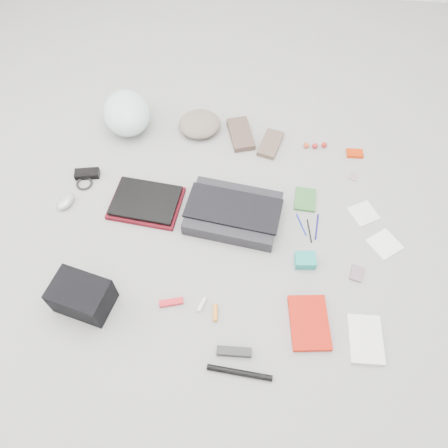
# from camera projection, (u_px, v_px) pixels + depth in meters

# --- Properties ---
(ground_plane) EXTENTS (4.00, 4.00, 0.00)m
(ground_plane) POSITION_uv_depth(u_px,v_px,m) (224.00, 230.00, 2.02)
(ground_plane) COLOR gray
(messenger_bag) EXTENTS (0.45, 0.35, 0.07)m
(messenger_bag) POSITION_uv_depth(u_px,v_px,m) (233.00, 213.00, 2.03)
(messenger_bag) COLOR #242328
(messenger_bag) RESTS_ON ground_plane
(bag_flap) EXTENTS (0.46, 0.25, 0.01)m
(bag_flap) POSITION_uv_depth(u_px,v_px,m) (234.00, 208.00, 2.00)
(bag_flap) COLOR black
(bag_flap) RESTS_ON messenger_bag
(laptop_sleeve) EXTENTS (0.35, 0.28, 0.02)m
(laptop_sleeve) POSITION_uv_depth(u_px,v_px,m) (146.00, 203.00, 2.09)
(laptop_sleeve) COLOR #580B15
(laptop_sleeve) RESTS_ON ground_plane
(laptop) EXTENTS (0.33, 0.25, 0.02)m
(laptop) POSITION_uv_depth(u_px,v_px,m) (146.00, 201.00, 2.07)
(laptop) COLOR black
(laptop) RESTS_ON laptop_sleeve
(bike_helmet) EXTENTS (0.34, 0.37, 0.18)m
(bike_helmet) POSITION_uv_depth(u_px,v_px,m) (127.00, 113.00, 2.31)
(bike_helmet) COLOR silver
(bike_helmet) RESTS_ON ground_plane
(beanie) EXTENTS (0.28, 0.27, 0.08)m
(beanie) POSITION_uv_depth(u_px,v_px,m) (200.00, 124.00, 2.34)
(beanie) COLOR #776657
(beanie) RESTS_ON ground_plane
(mitten_left) EXTENTS (0.17, 0.25, 0.03)m
(mitten_left) POSITION_uv_depth(u_px,v_px,m) (241.00, 134.00, 2.33)
(mitten_left) COLOR brown
(mitten_left) RESTS_ON ground_plane
(mitten_right) EXTENTS (0.14, 0.20, 0.03)m
(mitten_right) POSITION_uv_depth(u_px,v_px,m) (270.00, 144.00, 2.29)
(mitten_right) COLOR brown
(mitten_right) RESTS_ON ground_plane
(power_brick) EXTENTS (0.13, 0.08, 0.03)m
(power_brick) POSITION_uv_depth(u_px,v_px,m) (87.00, 174.00, 2.18)
(power_brick) COLOR black
(power_brick) RESTS_ON ground_plane
(cable_coil) EXTENTS (0.08, 0.08, 0.01)m
(cable_coil) POSITION_uv_depth(u_px,v_px,m) (84.00, 183.00, 2.16)
(cable_coil) COLOR black
(cable_coil) RESTS_ON ground_plane
(mouse) EXTENTS (0.09, 0.12, 0.04)m
(mouse) POSITION_uv_depth(u_px,v_px,m) (66.00, 202.00, 2.09)
(mouse) COLOR #9F9F9F
(mouse) RESTS_ON ground_plane
(camera_bag) EXTENTS (0.26, 0.21, 0.15)m
(camera_bag) POSITION_uv_depth(u_px,v_px,m) (82.00, 296.00, 1.77)
(camera_bag) COLOR black
(camera_bag) RESTS_ON ground_plane
(multitool) EXTENTS (0.10, 0.05, 0.02)m
(multitool) POSITION_uv_depth(u_px,v_px,m) (171.00, 302.00, 1.82)
(multitool) COLOR red
(multitool) RESTS_ON ground_plane
(toiletry_tube_white) EXTENTS (0.04, 0.07, 0.02)m
(toiletry_tube_white) POSITION_uv_depth(u_px,v_px,m) (202.00, 305.00, 1.82)
(toiletry_tube_white) COLOR beige
(toiletry_tube_white) RESTS_ON ground_plane
(toiletry_tube_orange) EXTENTS (0.03, 0.07, 0.02)m
(toiletry_tube_orange) POSITION_uv_depth(u_px,v_px,m) (215.00, 313.00, 1.80)
(toiletry_tube_orange) COLOR orange
(toiletry_tube_orange) RESTS_ON ground_plane
(u_lock) EXTENTS (0.14, 0.04, 0.03)m
(u_lock) POSITION_uv_depth(u_px,v_px,m) (234.00, 352.00, 1.71)
(u_lock) COLOR black
(u_lock) RESTS_ON ground_plane
(bike_pump) EXTENTS (0.25, 0.04, 0.02)m
(bike_pump) POSITION_uv_depth(u_px,v_px,m) (240.00, 373.00, 1.66)
(bike_pump) COLOR black
(bike_pump) RESTS_ON ground_plane
(book_red) EXTENTS (0.18, 0.25, 0.02)m
(book_red) POSITION_uv_depth(u_px,v_px,m) (309.00, 323.00, 1.77)
(book_red) COLOR red
(book_red) RESTS_ON ground_plane
(book_white) EXTENTS (0.14, 0.20, 0.02)m
(book_white) POSITION_uv_depth(u_px,v_px,m) (365.00, 339.00, 1.74)
(book_white) COLOR silver
(book_white) RESTS_ON ground_plane
(notepad) EXTENTS (0.11, 0.14, 0.02)m
(notepad) POSITION_uv_depth(u_px,v_px,m) (305.00, 199.00, 2.11)
(notepad) COLOR #30662E
(notepad) RESTS_ON ground_plane
(pen_blue) EXTENTS (0.05, 0.11, 0.01)m
(pen_blue) POSITION_uv_depth(u_px,v_px,m) (301.00, 225.00, 2.03)
(pen_blue) COLOR #0E249E
(pen_blue) RESTS_ON ground_plane
(pen_black) EXTENTS (0.03, 0.12, 0.01)m
(pen_black) POSITION_uv_depth(u_px,v_px,m) (309.00, 231.00, 2.02)
(pen_black) COLOR black
(pen_black) RESTS_ON ground_plane
(pen_navy) EXTENTS (0.02, 0.14, 0.01)m
(pen_navy) POSITION_uv_depth(u_px,v_px,m) (317.00, 227.00, 2.03)
(pen_navy) COLOR navy
(pen_navy) RESTS_ON ground_plane
(accordion_wallet) EXTENTS (0.10, 0.08, 0.04)m
(accordion_wallet) POSITION_uv_depth(u_px,v_px,m) (305.00, 260.00, 1.91)
(accordion_wallet) COLOR teal
(accordion_wallet) RESTS_ON ground_plane
(card_deck) EXTENTS (0.07, 0.08, 0.01)m
(card_deck) POSITION_uv_depth(u_px,v_px,m) (357.00, 274.00, 1.90)
(card_deck) COLOR gray
(card_deck) RESTS_ON ground_plane
(napkin_top) EXTENTS (0.16, 0.16, 0.01)m
(napkin_top) POSITION_uv_depth(u_px,v_px,m) (364.00, 213.00, 2.07)
(napkin_top) COLOR silver
(napkin_top) RESTS_ON ground_plane
(napkin_bottom) EXTENTS (0.17, 0.17, 0.01)m
(napkin_bottom) POSITION_uv_depth(u_px,v_px,m) (385.00, 244.00, 1.98)
(napkin_bottom) COLOR white
(napkin_bottom) RESTS_ON ground_plane
(lollipop_a) EXTENTS (0.03, 0.03, 0.03)m
(lollipop_a) POSITION_uv_depth(u_px,v_px,m) (306.00, 145.00, 2.29)
(lollipop_a) COLOR #C93F1F
(lollipop_a) RESTS_ON ground_plane
(lollipop_b) EXTENTS (0.04, 0.04, 0.03)m
(lollipop_b) POSITION_uv_depth(u_px,v_px,m) (315.00, 146.00, 2.28)
(lollipop_b) COLOR maroon
(lollipop_b) RESTS_ON ground_plane
(lollipop_c) EXTENTS (0.04, 0.04, 0.03)m
(lollipop_c) POSITION_uv_depth(u_px,v_px,m) (324.00, 145.00, 2.29)
(lollipop_c) COLOR #A01E16
(lollipop_c) RESTS_ON ground_plane
(altoids_tin) EXTENTS (0.09, 0.06, 0.02)m
(altoids_tin) POSITION_uv_depth(u_px,v_px,m) (355.00, 153.00, 2.26)
(altoids_tin) COLOR red
(altoids_tin) RESTS_ON ground_plane
(stamp_sheet) EXTENTS (0.06, 0.06, 0.00)m
(stamp_sheet) POSITION_uv_depth(u_px,v_px,m) (353.00, 176.00, 2.19)
(stamp_sheet) COLOR gray
(stamp_sheet) RESTS_ON ground_plane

